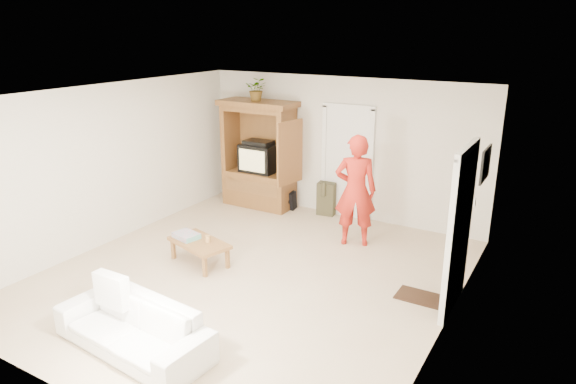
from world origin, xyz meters
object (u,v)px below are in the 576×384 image
at_px(sofa, 133,327).
at_px(armoire, 260,161).
at_px(coffee_table, 199,244).
at_px(man, 356,191).

bearing_deg(sofa, armoire, 112.15).
distance_m(armoire, sofa, 5.05).
xyz_separation_m(armoire, coffee_table, (0.67, -2.72, -0.59)).
distance_m(armoire, coffee_table, 2.86).
distance_m(man, sofa, 4.12).
height_order(armoire, sofa, armoire).
bearing_deg(coffee_table, armoire, 120.02).
xyz_separation_m(man, coffee_table, (-1.72, -1.87, -0.61)).
bearing_deg(armoire, coffee_table, -76.07).
height_order(sofa, coffee_table, sofa).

